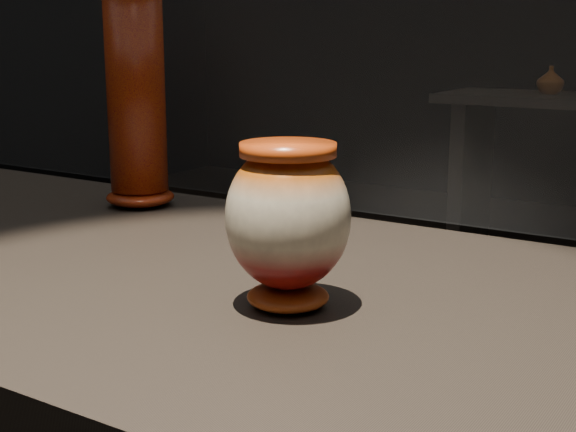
# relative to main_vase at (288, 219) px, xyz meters

# --- Properties ---
(main_vase) EXTENTS (0.18, 0.18, 0.20)m
(main_vase) POSITION_rel_main_vase_xyz_m (0.00, 0.00, 0.00)
(main_vase) COLOR maroon
(main_vase) RESTS_ON display_plinth
(tall_vase) EXTENTS (0.14, 0.14, 0.41)m
(tall_vase) POSITION_rel_main_vase_xyz_m (-0.55, 0.34, 0.09)
(tall_vase) COLOR #AD430B
(tall_vase) RESTS_ON display_plinth
(back_vase_left) EXTENTS (0.18, 0.18, 0.15)m
(back_vase_left) POSITION_rel_main_vase_xyz_m (-0.66, 3.61, -0.03)
(back_vase_left) COLOR brown
(back_vase_left) RESTS_ON back_shelf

